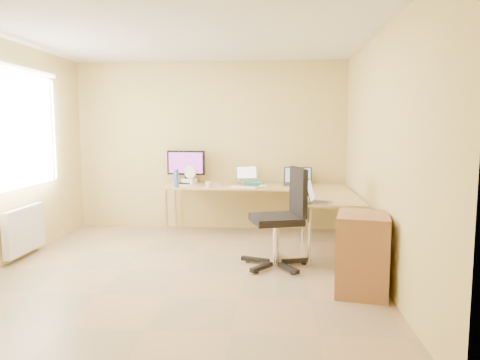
# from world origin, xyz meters

# --- Properties ---
(floor) EXTENTS (4.50, 4.50, 0.00)m
(floor) POSITION_xyz_m (0.00, 0.00, 0.00)
(floor) COLOR tan
(floor) RESTS_ON ground
(ceiling) EXTENTS (4.50, 4.50, 0.00)m
(ceiling) POSITION_xyz_m (0.00, 0.00, 2.60)
(ceiling) COLOR white
(ceiling) RESTS_ON ground
(wall_back) EXTENTS (4.50, 0.00, 4.50)m
(wall_back) POSITION_xyz_m (0.00, 2.25, 1.30)
(wall_back) COLOR #D6BB63
(wall_back) RESTS_ON ground
(wall_front) EXTENTS (4.50, 0.00, 4.50)m
(wall_front) POSITION_xyz_m (0.00, -2.25, 1.30)
(wall_front) COLOR #D6BB63
(wall_front) RESTS_ON ground
(wall_right) EXTENTS (0.00, 4.50, 4.50)m
(wall_right) POSITION_xyz_m (2.10, 0.00, 1.30)
(wall_right) COLOR #D6BB63
(wall_right) RESTS_ON ground
(desk_main) EXTENTS (2.65, 0.70, 0.73)m
(desk_main) POSITION_xyz_m (0.72, 1.85, 0.36)
(desk_main) COLOR tan
(desk_main) RESTS_ON ground
(desk_return) EXTENTS (0.70, 1.30, 0.73)m
(desk_return) POSITION_xyz_m (1.70, 0.85, 0.36)
(desk_return) COLOR tan
(desk_return) RESTS_ON ground
(monitor) EXTENTS (0.61, 0.26, 0.51)m
(monitor) POSITION_xyz_m (-0.35, 2.05, 0.98)
(monitor) COLOR black
(monitor) RESTS_ON desk_main
(book_stack) EXTENTS (0.29, 0.37, 0.06)m
(book_stack) POSITION_xyz_m (0.71, 1.88, 0.76)
(book_stack) COLOR #257765
(book_stack) RESTS_ON desk_main
(laptop_center) EXTENTS (0.40, 0.35, 0.22)m
(laptop_center) POSITION_xyz_m (0.60, 2.02, 0.90)
(laptop_center) COLOR silver
(laptop_center) RESTS_ON desk_main
(laptop_black) EXTENTS (0.44, 0.34, 0.27)m
(laptop_black) POSITION_xyz_m (1.35, 1.97, 0.86)
(laptop_black) COLOR #282828
(laptop_black) RESTS_ON desk_main
(keyboard) EXTENTS (0.41, 0.25, 0.02)m
(keyboard) POSITION_xyz_m (0.57, 1.62, 0.74)
(keyboard) COLOR white
(keyboard) RESTS_ON desk_main
(mouse) EXTENTS (0.13, 0.11, 0.04)m
(mouse) POSITION_xyz_m (0.83, 1.65, 0.75)
(mouse) COLOR white
(mouse) RESTS_ON desk_main
(mug) EXTENTS (0.10, 0.10, 0.08)m
(mug) POSITION_xyz_m (0.05, 1.61, 0.77)
(mug) COLOR white
(mug) RESTS_ON desk_main
(cd_stack) EXTENTS (0.12, 0.12, 0.03)m
(cd_stack) POSITION_xyz_m (0.20, 1.83, 0.74)
(cd_stack) COLOR silver
(cd_stack) RESTS_ON desk_main
(water_bottle) EXTENTS (0.10, 0.10, 0.26)m
(water_bottle) POSITION_xyz_m (-0.40, 1.55, 0.86)
(water_bottle) COLOR #4760A1
(water_bottle) RESTS_ON desk_main
(papers) EXTENTS (0.24, 0.30, 0.01)m
(papers) POSITION_xyz_m (-0.36, 1.69, 0.73)
(papers) COLOR silver
(papers) RESTS_ON desk_main
(white_box) EXTENTS (0.24, 0.21, 0.07)m
(white_box) POSITION_xyz_m (-0.31, 2.05, 0.77)
(white_box) COLOR white
(white_box) RESTS_ON desk_main
(desk_fan) EXTENTS (0.25, 0.25, 0.25)m
(desk_fan) POSITION_xyz_m (-0.28, 2.05, 0.86)
(desk_fan) COLOR white
(desk_fan) RESTS_ON desk_main
(black_cup) EXTENTS (0.08, 0.08, 0.11)m
(black_cup) POSITION_xyz_m (1.32, 1.55, 0.79)
(black_cup) COLOR black
(black_cup) RESTS_ON desk_main
(laptop_return) EXTENTS (0.39, 0.34, 0.22)m
(laptop_return) POSITION_xyz_m (1.51, 0.34, 0.84)
(laptop_return) COLOR #A9A9A9
(laptop_return) RESTS_ON desk_return
(office_chair) EXTENTS (0.85, 0.85, 1.14)m
(office_chair) POSITION_xyz_m (1.02, 0.29, 0.50)
(office_chair) COLOR black
(office_chair) RESTS_ON ground
(cabinet) EXTENTS (0.59, 0.67, 0.82)m
(cabinet) POSITION_xyz_m (1.85, -0.47, 0.36)
(cabinet) COLOR #9F733D
(cabinet) RESTS_ON ground
(radiator) EXTENTS (0.09, 0.80, 0.55)m
(radiator) POSITION_xyz_m (-2.03, 0.40, 0.35)
(radiator) COLOR white
(radiator) RESTS_ON ground
(window) EXTENTS (0.10, 1.80, 1.40)m
(window) POSITION_xyz_m (-2.05, 0.40, 1.55)
(window) COLOR white
(window) RESTS_ON wall_left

